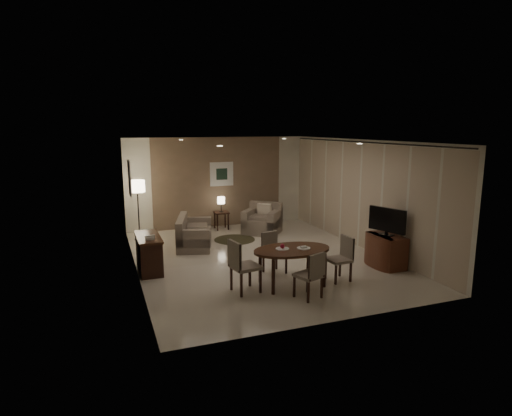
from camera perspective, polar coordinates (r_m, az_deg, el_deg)
name	(u,v)px	position (r m, az deg, el deg)	size (l,w,h in m)	color
room_shell	(253,198)	(10.07, -0.40, 1.32)	(5.50, 7.00, 2.70)	beige
taupe_accent	(218,182)	(12.98, -5.04, 3.43)	(3.96, 0.03, 2.70)	#7E644F
curtain_wall	(360,196)	(10.93, 13.68, 1.61)	(0.08, 6.70, 2.58)	beige
curtain_rod	(362,142)	(10.80, 14.00, 8.53)	(0.03, 0.03, 6.80)	black
art_back_frame	(222,174)	(12.95, -4.60, 4.54)	(0.72, 0.03, 0.72)	silver
art_back_canvas	(222,174)	(12.94, -4.58, 4.53)	(0.34, 0.01, 0.34)	black
art_left_frame	(130,178)	(10.23, -16.50, 3.85)	(0.03, 0.60, 0.80)	silver
art_left_canvas	(130,178)	(10.23, -16.42, 3.86)	(0.01, 0.46, 0.64)	gray
downlight_nl	(220,146)	(7.41, -4.85, 8.24)	(0.10, 0.10, 0.01)	white
downlight_nr	(360,144)	(8.59, 13.65, 8.33)	(0.10, 0.10, 0.01)	white
downlight_fl	(181,140)	(10.92, -9.97, 8.95)	(0.10, 0.10, 0.01)	white
downlight_fr	(284,139)	(11.76, 3.75, 9.21)	(0.10, 0.10, 0.01)	white
console_desk	(149,253)	(9.36, -14.09, -5.88)	(0.48, 1.20, 0.75)	#4B2718
telephone	(150,237)	(8.96, -14.00, -3.80)	(0.20, 0.14, 0.09)	white
tv_cabinet	(386,251)	(9.79, 16.95, -5.45)	(0.48, 0.90, 0.70)	#5B2D1B
flat_tv	(387,221)	(9.61, 17.07, -1.63)	(0.06, 0.88, 0.60)	black
dining_table	(292,267)	(8.33, 4.80, -7.82)	(1.52, 0.95, 0.71)	#4B2718
chair_near	(308,275)	(7.72, 6.97, -8.81)	(0.42, 0.42, 0.86)	gray
chair_far	(275,253)	(8.92, 2.53, -6.05)	(0.41, 0.41, 0.85)	gray
chair_left	(246,266)	(7.92, -1.40, -7.71)	(0.48, 0.48, 0.99)	gray
chair_right	(338,259)	(8.65, 10.93, -6.71)	(0.42, 0.42, 0.88)	gray
plate_a	(282,249)	(8.19, 3.54, -5.45)	(0.26, 0.26, 0.02)	white
plate_b	(304,248)	(8.27, 6.37, -5.34)	(0.26, 0.26, 0.02)	white
fruit_apple	(282,246)	(8.17, 3.55, -5.09)	(0.09, 0.09, 0.09)	#A6132A
napkin	(304,247)	(8.26, 6.37, -5.18)	(0.12, 0.08, 0.03)	white
round_rug	(235,239)	(11.60, -2.87, -4.22)	(1.10, 1.10, 0.01)	#3D3922
sofa	(195,231)	(11.03, -8.20, -3.10)	(0.81, 1.61, 0.76)	gray
armchair	(262,218)	(12.20, 0.82, -1.40)	(0.96, 0.91, 0.86)	gray
side_table	(221,220)	(12.75, -4.64, -1.67)	(0.41, 0.41, 0.52)	black
table_lamp	(221,204)	(12.65, -4.67, 0.59)	(0.22, 0.22, 0.50)	#FFEAC1
floor_lamp	(138,210)	(11.83, -15.42, -0.31)	(0.41, 0.41, 1.62)	#FFE5B7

